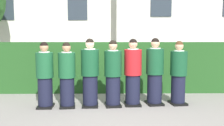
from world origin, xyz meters
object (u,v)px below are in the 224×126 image
at_px(student_front_row_5, 155,73).
at_px(student_in_red_blazer, 133,74).
at_px(student_front_row_1, 67,76).
at_px(student_front_row_3, 113,75).
at_px(student_front_row_6, 178,74).
at_px(student_front_row_0, 45,76).
at_px(student_front_row_2, 90,74).

bearing_deg(student_front_row_5, student_in_red_blazer, -173.01).
height_order(student_front_row_1, student_front_row_3, student_front_row_3).
bearing_deg(student_front_row_6, student_front_row_1, -175.27).
height_order(student_front_row_5, student_front_row_6, student_front_row_5).
relative_size(student_front_row_1, student_front_row_3, 0.97).
relative_size(student_front_row_5, student_front_row_6, 1.04).
relative_size(student_front_row_0, student_front_row_1, 1.00).
height_order(student_front_row_0, student_front_row_1, student_front_row_0).
xyz_separation_m(student_front_row_1, student_in_red_blazer, (1.58, 0.15, 0.04)).
bearing_deg(student_front_row_0, student_front_row_5, 5.17).
bearing_deg(student_front_row_0, student_front_row_3, 3.48).
distance_m(student_front_row_3, student_front_row_6, 1.63).
distance_m(student_front_row_0, student_in_red_blazer, 2.11).
relative_size(student_front_row_0, student_front_row_5, 0.95).
height_order(student_front_row_0, student_front_row_3, student_front_row_3).
bearing_deg(student_front_row_5, student_front_row_1, -174.09).
distance_m(student_front_row_2, student_front_row_6, 2.18).
relative_size(student_front_row_1, student_front_row_2, 0.95).
bearing_deg(student_front_row_5, student_front_row_2, -174.34).
xyz_separation_m(student_in_red_blazer, student_front_row_6, (1.14, 0.07, -0.03)).
relative_size(student_front_row_2, student_front_row_6, 1.04).
xyz_separation_m(student_front_row_0, student_in_red_blazer, (2.10, 0.17, 0.03)).
bearing_deg(student_front_row_3, student_front_row_5, 7.78).
relative_size(student_front_row_3, student_front_row_5, 0.97).
height_order(student_front_row_0, student_front_row_6, student_front_row_6).
xyz_separation_m(student_front_row_2, student_front_row_5, (1.59, 0.16, 0.00)).
height_order(student_front_row_3, student_in_red_blazer, student_in_red_blazer).
distance_m(student_front_row_0, student_front_row_5, 2.66).
xyz_separation_m(student_front_row_0, student_front_row_5, (2.65, 0.24, 0.04)).
relative_size(student_front_row_2, student_front_row_5, 0.99).
distance_m(student_front_row_5, student_front_row_6, 0.59).
distance_m(student_front_row_2, student_front_row_3, 0.55).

